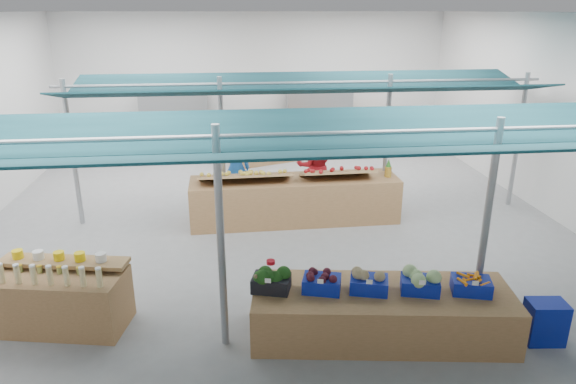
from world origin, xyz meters
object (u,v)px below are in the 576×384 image
object	(u,v)px
vendor_left	(236,168)
bottle_shelf	(61,297)
fruit_counter	(295,200)
veg_counter	(381,313)
vendor_right	(315,166)
crate_stack	(545,322)

from	to	relation	value
vendor_left	bottle_shelf	bearing A→B (deg)	59.89
bottle_shelf	fruit_counter	size ratio (longest dim) A/B	0.45
veg_counter	vendor_left	bearing A→B (deg)	117.31
veg_counter	fruit_counter	size ratio (longest dim) A/B	0.81
veg_counter	vendor_right	world-z (taller)	vendor_right
veg_counter	vendor_left	xyz separation A→B (m)	(-1.86, 5.29, 0.53)
crate_stack	fruit_counter	bearing A→B (deg)	121.37
fruit_counter	crate_stack	distance (m)	5.38
bottle_shelf	fruit_counter	distance (m)	5.09
vendor_right	crate_stack	bearing A→B (deg)	110.42
bottle_shelf	veg_counter	size ratio (longest dim) A/B	0.56
bottle_shelf	crate_stack	size ratio (longest dim) A/B	3.28
bottle_shelf	veg_counter	distance (m)	4.48
bottle_shelf	crate_stack	world-z (taller)	bottle_shelf
veg_counter	bottle_shelf	bearing A→B (deg)	178.27
bottle_shelf	vendor_right	xyz separation A→B (m)	(4.36, 4.54, 0.42)
fruit_counter	vendor_right	world-z (taller)	vendor_right
vendor_left	veg_counter	bearing A→B (deg)	108.67
bottle_shelf	crate_stack	bearing A→B (deg)	1.26
bottle_shelf	vendor_left	xyz separation A→B (m)	(2.56, 4.54, 0.42)
bottle_shelf	vendor_left	bearing A→B (deg)	71.84
veg_counter	fruit_counter	bearing A→B (deg)	106.89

